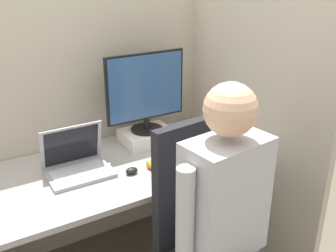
{
  "coord_description": "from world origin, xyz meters",
  "views": [
    {
      "loc": [
        -0.69,
        -1.39,
        1.73
      ],
      "look_at": [
        0.26,
        0.18,
        0.96
      ],
      "focal_mm": 42.0,
      "sensor_mm": 36.0,
      "label": 1
    }
  ],
  "objects_px": {
    "carrot_toy": "(155,168)",
    "paper_box": "(147,136)",
    "laptop": "(77,165)",
    "monitor": "(146,90)",
    "stapler": "(225,141)",
    "person": "(231,221)",
    "coffee_mug": "(198,125)",
    "office_chair": "(208,241)"
  },
  "relations": [
    {
      "from": "stapler",
      "to": "coffee_mug",
      "type": "height_order",
      "value": "coffee_mug"
    },
    {
      "from": "office_chair",
      "to": "person",
      "type": "bearing_deg",
      "value": -96.46
    },
    {
      "from": "carrot_toy",
      "to": "person",
      "type": "height_order",
      "value": "person"
    },
    {
      "from": "paper_box",
      "to": "office_chair",
      "type": "bearing_deg",
      "value": -98.79
    },
    {
      "from": "monitor",
      "to": "person",
      "type": "xyz_separation_m",
      "value": [
        -0.14,
        -0.97,
        -0.25
      ]
    },
    {
      "from": "paper_box",
      "to": "monitor",
      "type": "distance_m",
      "value": 0.29
    },
    {
      "from": "monitor",
      "to": "stapler",
      "type": "distance_m",
      "value": 0.57
    },
    {
      "from": "paper_box",
      "to": "monitor",
      "type": "xyz_separation_m",
      "value": [
        0.0,
        0.0,
        0.29
      ]
    },
    {
      "from": "paper_box",
      "to": "office_chair",
      "type": "distance_m",
      "value": 0.84
    },
    {
      "from": "paper_box",
      "to": "laptop",
      "type": "height_order",
      "value": "laptop"
    },
    {
      "from": "office_chair",
      "to": "person",
      "type": "height_order",
      "value": "person"
    },
    {
      "from": "monitor",
      "to": "laptop",
      "type": "height_order",
      "value": "monitor"
    },
    {
      "from": "monitor",
      "to": "laptop",
      "type": "xyz_separation_m",
      "value": [
        -0.49,
        -0.16,
        -0.28
      ]
    },
    {
      "from": "laptop",
      "to": "office_chair",
      "type": "height_order",
      "value": "office_chair"
    },
    {
      "from": "office_chair",
      "to": "coffee_mug",
      "type": "relative_size",
      "value": 11.69
    },
    {
      "from": "monitor",
      "to": "person",
      "type": "height_order",
      "value": "person"
    },
    {
      "from": "monitor",
      "to": "stapler",
      "type": "xyz_separation_m",
      "value": [
        0.39,
        -0.28,
        -0.31
      ]
    },
    {
      "from": "stapler",
      "to": "coffee_mug",
      "type": "relative_size",
      "value": 1.45
    },
    {
      "from": "carrot_toy",
      "to": "stapler",
      "type": "bearing_deg",
      "value": 8.72
    },
    {
      "from": "monitor",
      "to": "stapler",
      "type": "height_order",
      "value": "monitor"
    },
    {
      "from": "laptop",
      "to": "carrot_toy",
      "type": "distance_m",
      "value": 0.4
    },
    {
      "from": "stapler",
      "to": "coffee_mug",
      "type": "distance_m",
      "value": 0.24
    },
    {
      "from": "office_chair",
      "to": "laptop",
      "type": "bearing_deg",
      "value": 119.53
    },
    {
      "from": "stapler",
      "to": "office_chair",
      "type": "distance_m",
      "value": 0.76
    },
    {
      "from": "stapler",
      "to": "office_chair",
      "type": "xyz_separation_m",
      "value": [
        -0.51,
        -0.54,
        -0.16
      ]
    },
    {
      "from": "monitor",
      "to": "coffee_mug",
      "type": "xyz_separation_m",
      "value": [
        0.35,
        -0.04,
        -0.28
      ]
    },
    {
      "from": "laptop",
      "to": "stapler",
      "type": "distance_m",
      "value": 0.89
    },
    {
      "from": "carrot_toy",
      "to": "monitor",
      "type": "bearing_deg",
      "value": 68.08
    },
    {
      "from": "carrot_toy",
      "to": "office_chair",
      "type": "bearing_deg",
      "value": -87.64
    },
    {
      "from": "carrot_toy",
      "to": "paper_box",
      "type": "bearing_deg",
      "value": 67.93
    },
    {
      "from": "monitor",
      "to": "carrot_toy",
      "type": "xyz_separation_m",
      "value": [
        -0.14,
        -0.36,
        -0.31
      ]
    },
    {
      "from": "person",
      "to": "coffee_mug",
      "type": "height_order",
      "value": "person"
    },
    {
      "from": "stapler",
      "to": "coffee_mug",
      "type": "bearing_deg",
      "value": 98.13
    },
    {
      "from": "laptop",
      "to": "person",
      "type": "bearing_deg",
      "value": -66.66
    },
    {
      "from": "laptop",
      "to": "person",
      "type": "xyz_separation_m",
      "value": [
        0.35,
        -0.81,
        0.03
      ]
    },
    {
      "from": "paper_box",
      "to": "office_chair",
      "type": "relative_size",
      "value": 0.28
    },
    {
      "from": "laptop",
      "to": "person",
      "type": "distance_m",
      "value": 0.89
    },
    {
      "from": "paper_box",
      "to": "person",
      "type": "distance_m",
      "value": 0.98
    },
    {
      "from": "stapler",
      "to": "person",
      "type": "bearing_deg",
      "value": -127.25
    },
    {
      "from": "carrot_toy",
      "to": "person",
      "type": "distance_m",
      "value": 0.62
    },
    {
      "from": "laptop",
      "to": "office_chair",
      "type": "relative_size",
      "value": 0.3
    },
    {
      "from": "paper_box",
      "to": "person",
      "type": "xyz_separation_m",
      "value": [
        -0.14,
        -0.97,
        0.04
      ]
    }
  ]
}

